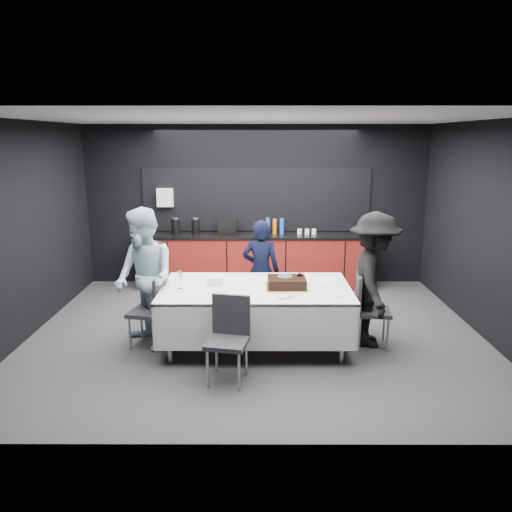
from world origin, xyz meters
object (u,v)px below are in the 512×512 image
at_px(chair_near, 229,332).
at_px(person_left, 144,279).
at_px(party_table, 256,297).
at_px(chair_left, 153,306).
at_px(champagne_flute, 180,276).
at_px(person_center, 261,271).
at_px(cake_assembly, 287,283).
at_px(person_right, 373,280).
at_px(chair_right, 367,305).
at_px(plate_stack, 215,281).

height_order(chair_near, person_left, person_left).
height_order(party_table, chair_left, chair_left).
bearing_deg(person_left, champagne_flute, 40.55).
distance_m(champagne_flute, person_center, 1.44).
height_order(party_table, champagne_flute, champagne_flute).
xyz_separation_m(cake_assembly, champagne_flute, (-1.30, -0.05, 0.10)).
xyz_separation_m(party_table, person_right, (1.46, 0.07, 0.21)).
height_order(chair_left, chair_right, same).
height_order(chair_left, person_left, person_left).
bearing_deg(cake_assembly, person_right, 5.26).
xyz_separation_m(plate_stack, chair_left, (-0.76, -0.13, -0.30)).
xyz_separation_m(party_table, cake_assembly, (0.38, -0.03, 0.20)).
relative_size(person_left, person_right, 1.03).
bearing_deg(champagne_flute, chair_near, -51.43).
relative_size(cake_assembly, person_left, 0.29).
height_order(champagne_flute, person_left, person_left).
bearing_deg(champagne_flute, person_right, 3.67).
bearing_deg(party_table, champagne_flute, -174.65).
height_order(plate_stack, chair_right, chair_right).
bearing_deg(champagne_flute, chair_left, 171.82).
height_order(plate_stack, person_right, person_right).
bearing_deg(plate_stack, champagne_flute, -156.67).
xyz_separation_m(person_center, person_left, (-1.44, -0.93, 0.15)).
height_order(party_table, person_right, person_right).
relative_size(plate_stack, champagne_flute, 0.88).
relative_size(chair_left, person_right, 0.55).
bearing_deg(chair_left, champagne_flute, -8.18).
height_order(champagne_flute, chair_right, champagne_flute).
xyz_separation_m(cake_assembly, chair_left, (-1.65, -0.00, -0.31)).
bearing_deg(plate_stack, person_left, -174.06).
relative_size(chair_right, person_right, 0.55).
bearing_deg(person_right, champagne_flute, 99.21).
xyz_separation_m(champagne_flute, chair_left, (-0.35, 0.05, -0.40)).
bearing_deg(plate_stack, cake_assembly, -7.83).
distance_m(chair_left, person_left, 0.36).
distance_m(party_table, plate_stack, 0.56).
relative_size(cake_assembly, champagne_flute, 2.24).
distance_m(chair_right, person_left, 2.78).
xyz_separation_m(cake_assembly, chair_right, (1.01, 0.06, -0.31)).
bearing_deg(chair_near, person_left, 140.81).
xyz_separation_m(plate_stack, chair_near, (0.23, -0.97, -0.30)).
distance_m(chair_right, person_right, 0.33).
height_order(party_table, cake_assembly, cake_assembly).
relative_size(plate_stack, person_center, 0.14).
height_order(champagne_flute, person_center, person_center).
relative_size(party_table, plate_stack, 11.72).
bearing_deg(chair_left, plate_stack, 9.39).
relative_size(party_table, person_center, 1.59).
height_order(party_table, person_center, person_center).
relative_size(chair_right, person_left, 0.53).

